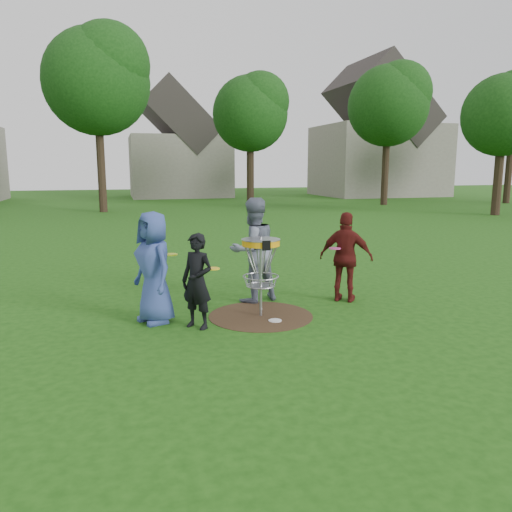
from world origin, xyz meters
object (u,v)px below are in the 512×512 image
object	(u,v)px
player_grey	(253,250)
disc_golf_basket	(261,258)
player_blue	(154,268)
player_black	(197,281)
player_maroon	(346,257)

from	to	relation	value
player_grey	disc_golf_basket	world-z (taller)	player_grey
player_blue	disc_golf_basket	world-z (taller)	player_blue
player_black	player_grey	distance (m)	1.85
player_blue	disc_golf_basket	distance (m)	1.78
player_blue	player_maroon	size ratio (longest dim) A/B	1.08
player_grey	player_maroon	world-z (taller)	player_grey
player_black	player_maroon	xyz separation A→B (m)	(2.97, 0.83, 0.09)
player_black	player_grey	bearing A→B (deg)	91.96
player_blue	player_black	xyz separation A→B (m)	(0.63, -0.49, -0.16)
player_black	disc_golf_basket	bearing A→B (deg)	62.01
player_blue	player_maroon	bearing A→B (deg)	71.28
player_grey	disc_golf_basket	size ratio (longest dim) A/B	1.43
player_blue	player_grey	distance (m)	2.08
player_black	player_blue	bearing A→B (deg)	-172.05
player_blue	player_black	world-z (taller)	player_blue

